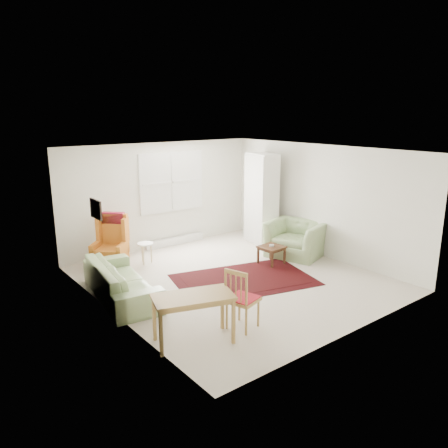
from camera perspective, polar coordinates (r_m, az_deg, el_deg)
room at (r=8.44m, az=0.47°, el=1.26°), size 5.04×5.54×2.51m
rug at (r=8.58m, az=2.65°, el=-7.23°), size 2.96×2.30×0.03m
sofa at (r=7.88m, az=-13.30°, el=-6.32°), size 1.15×2.27×0.87m
armchair at (r=10.00m, az=9.42°, el=-1.49°), size 1.38×1.48×0.94m
wingback_chair at (r=9.40m, az=-14.73°, el=-2.23°), size 0.94×0.94×1.12m
coffee_table at (r=9.46m, az=6.21°, el=-4.02°), size 0.52×0.52×0.39m
stool at (r=9.58m, az=-10.19°, el=-3.75°), size 0.44×0.44×0.46m
cabinet at (r=10.75m, az=4.92°, el=3.28°), size 0.62×0.96×2.22m
desk at (r=6.30m, az=-4.00°, el=-12.25°), size 1.24×0.88×0.71m
desk_chair at (r=6.61m, az=2.48°, el=-9.61°), size 0.53×0.53×0.97m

